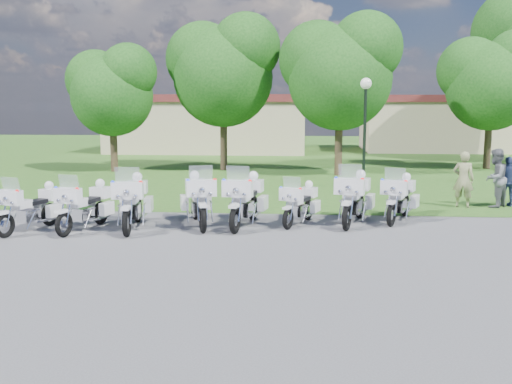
# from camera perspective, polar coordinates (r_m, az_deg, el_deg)

# --- Properties ---
(ground) EXTENTS (100.00, 100.00, 0.00)m
(ground) POSITION_cam_1_polar(r_m,az_deg,el_deg) (14.58, 0.94, -4.41)
(ground) COLOR #505055
(ground) RESTS_ON ground
(grass_lawn) EXTENTS (100.00, 48.00, 0.01)m
(grass_lawn) POSITION_cam_1_polar(r_m,az_deg,el_deg) (41.32, 3.47, 3.96)
(grass_lawn) COLOR #2D5E1D
(grass_lawn) RESTS_ON ground
(motorcycle_0) EXTENTS (1.15, 2.19, 1.51)m
(motorcycle_0) POSITION_cam_1_polar(r_m,az_deg,el_deg) (16.23, -21.54, -1.41)
(motorcycle_0) COLOR black
(motorcycle_0) RESTS_ON ground
(motorcycle_1) EXTENTS (1.08, 2.30, 1.56)m
(motorcycle_1) POSITION_cam_1_polar(r_m,az_deg,el_deg) (15.90, -16.67, -1.29)
(motorcycle_1) COLOR black
(motorcycle_1) RESTS_ON ground
(motorcycle_2) EXTENTS (1.07, 2.60, 1.75)m
(motorcycle_2) POSITION_cam_1_polar(r_m,az_deg,el_deg) (15.76, -12.18, -0.91)
(motorcycle_2) COLOR black
(motorcycle_2) RESTS_ON ground
(motorcycle_3) EXTENTS (1.33, 2.53, 1.75)m
(motorcycle_3) POSITION_cam_1_polar(r_m,az_deg,el_deg) (15.87, -5.83, -0.70)
(motorcycle_3) COLOR black
(motorcycle_3) RESTS_ON ground
(motorcycle_4) EXTENTS (1.12, 2.59, 1.75)m
(motorcycle_4) POSITION_cam_1_polar(r_m,az_deg,el_deg) (15.70, -1.01, -0.76)
(motorcycle_4) COLOR black
(motorcycle_4) RESTS_ON ground
(motorcycle_5) EXTENTS (1.17, 1.98, 1.40)m
(motorcycle_5) POSITION_cam_1_polar(r_m,az_deg,el_deg) (16.03, 4.46, -1.11)
(motorcycle_5) COLOR black
(motorcycle_5) RESTS_ON ground
(motorcycle_6) EXTENTS (1.30, 2.55, 1.75)m
(motorcycle_6) POSITION_cam_1_polar(r_m,az_deg,el_deg) (16.29, 9.87, -0.54)
(motorcycle_6) COLOR black
(motorcycle_6) RESTS_ON ground
(motorcycle_7) EXTENTS (1.35, 2.26, 1.60)m
(motorcycle_7) POSITION_cam_1_polar(r_m,az_deg,el_deg) (16.96, 14.21, -0.53)
(motorcycle_7) COLOR black
(motorcycle_7) RESTS_ON ground
(lamp_post) EXTENTS (0.44, 0.44, 4.38)m
(lamp_post) POSITION_cam_1_polar(r_m,az_deg,el_deg) (22.76, 10.88, 8.42)
(lamp_post) COLOR black
(lamp_post) RESTS_ON ground
(tree_0) EXTENTS (4.78, 4.08, 6.38)m
(tree_0) POSITION_cam_1_polar(r_m,az_deg,el_deg) (29.86, -14.29, 10.08)
(tree_0) COLOR #38281C
(tree_0) RESTS_ON ground
(tree_1) EXTENTS (5.95, 5.08, 7.93)m
(tree_1) POSITION_cam_1_polar(r_m,az_deg,el_deg) (29.76, -3.39, 12.32)
(tree_1) COLOR #38281C
(tree_1) RESTS_ON ground
(tree_2) EXTENTS (5.73, 4.89, 7.64)m
(tree_2) POSITION_cam_1_polar(r_m,az_deg,el_deg) (27.69, 8.32, 12.12)
(tree_2) COLOR #38281C
(tree_2) RESTS_ON ground
(tree_3) EXTENTS (5.40, 4.61, 7.20)m
(tree_3) POSITION_cam_1_polar(r_m,az_deg,el_deg) (32.69, 22.41, 10.50)
(tree_3) COLOR #38281C
(tree_3) RESTS_ON ground
(building_west) EXTENTS (14.56, 8.32, 4.10)m
(building_west) POSITION_cam_1_polar(r_m,az_deg,el_deg) (42.77, -4.59, 6.87)
(building_west) COLOR #C5B28E
(building_west) RESTS_ON ground
(building_east) EXTENTS (11.44, 7.28, 4.10)m
(building_east) POSITION_cam_1_polar(r_m,az_deg,el_deg) (45.33, 17.72, 6.59)
(building_east) COLOR #C5B28E
(building_east) RESTS_ON ground
(bystander_a) EXTENTS (0.78, 0.63, 1.83)m
(bystander_a) POSITION_cam_1_polar(r_m,az_deg,el_deg) (19.70, 20.02, 1.16)
(bystander_a) COLOR #8C8E60
(bystander_a) RESTS_ON ground
(bystander_b) EXTENTS (1.16, 1.18, 1.92)m
(bystander_b) POSITION_cam_1_polar(r_m,az_deg,el_deg) (20.11, 22.81, 1.27)
(bystander_b) COLOR slate
(bystander_b) RESTS_ON ground
(bystander_c) EXTENTS (0.98, 0.44, 1.65)m
(bystander_c) POSITION_cam_1_polar(r_m,az_deg,el_deg) (20.46, 23.93, 0.93)
(bystander_c) COLOR navy
(bystander_c) RESTS_ON ground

